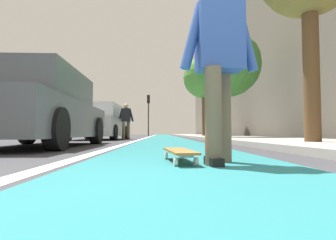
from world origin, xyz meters
name	(u,v)px	position (x,y,z in m)	size (l,w,h in m)	color
ground_plane	(167,140)	(10.00, 0.00, 0.00)	(80.00, 80.00, 0.00)	#38383D
bike_lane_paint	(164,136)	(24.00, 0.00, 0.00)	(56.00, 1.89, 0.00)	#237075
lane_stripe_white	(150,137)	(20.00, 1.10, 0.00)	(52.00, 0.16, 0.01)	silver
sidewalk_curb	(208,136)	(18.00, -3.09, 0.05)	(52.00, 3.20, 0.11)	#9E9B93
building_facade	(231,83)	(22.00, -5.80, 4.56)	(40.00, 1.20, 9.12)	#635B51
skateboard	(179,152)	(1.39, 0.04, 0.09)	(0.86, 0.29, 0.11)	white
skater_person	(219,58)	(1.24, -0.30, 0.94)	(0.48, 0.72, 1.64)	brown
parked_car_near	(38,110)	(4.31, 2.66, 0.72)	(4.43, 1.97, 1.49)	#4C5156
parked_car_mid	(99,123)	(10.40, 2.83, 0.69)	(4.27, 2.03, 1.46)	#B7B7BC
traffic_light	(148,107)	(25.52, 1.50, 2.78)	(0.33, 0.28, 4.01)	#2D2D2D
street_tree_mid	(228,64)	(10.66, -2.69, 3.29)	(2.89, 2.89, 4.75)	brown
street_tree_far	(204,78)	(17.36, -2.69, 4.05)	(2.83, 2.83, 5.50)	brown
pedestrian_distant	(126,119)	(10.26, 1.69, 0.86)	(0.42, 0.66, 1.51)	brown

